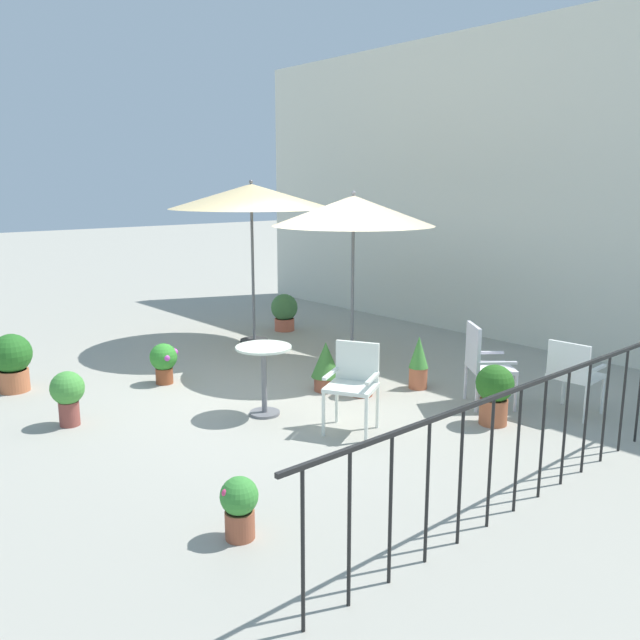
# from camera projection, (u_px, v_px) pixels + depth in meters

# --- Properties ---
(ground_plane) EXTENTS (60.00, 60.00, 0.00)m
(ground_plane) POSITION_uv_depth(u_px,v_px,m) (283.00, 388.00, 8.02)
(ground_plane) COLOR #A19E91
(villa_facade) EXTENTS (11.24, 0.30, 4.86)m
(villa_facade) POSITION_uv_depth(u_px,v_px,m) (497.00, 187.00, 10.29)
(villa_facade) COLOR silver
(villa_facade) RESTS_ON ground
(terrace_railing) EXTENTS (0.03, 5.62, 1.01)m
(terrace_railing) POSITION_uv_depth(u_px,v_px,m) (556.00, 413.00, 5.22)
(terrace_railing) COLOR black
(terrace_railing) RESTS_ON ground
(patio_umbrella_0) EXTENTS (2.17, 2.17, 2.39)m
(patio_umbrella_0) POSITION_uv_depth(u_px,v_px,m) (353.00, 212.00, 8.58)
(patio_umbrella_0) COLOR #2D2D2D
(patio_umbrella_0) RESTS_ON ground
(patio_umbrella_1) EXTENTS (2.49, 2.49, 2.54)m
(patio_umbrella_1) POSITION_uv_depth(u_px,v_px,m) (251.00, 197.00, 9.75)
(patio_umbrella_1) COLOR #2D2D2D
(patio_umbrella_1) RESTS_ON ground
(cafe_table_0) EXTENTS (0.60, 0.60, 0.77)m
(cafe_table_0) POSITION_uv_depth(u_px,v_px,m) (264.00, 368.00, 7.01)
(cafe_table_0) COLOR silver
(cafe_table_0) RESTS_ON ground
(patio_chair_0) EXTENTS (0.51, 0.50, 0.84)m
(patio_chair_0) POSITION_uv_depth(u_px,v_px,m) (573.00, 372.00, 6.99)
(patio_chair_0) COLOR white
(patio_chair_0) RESTS_ON ground
(patio_chair_1) EXTENTS (0.68, 0.67, 0.94)m
(patio_chair_1) POSITION_uv_depth(u_px,v_px,m) (483.00, 360.00, 7.31)
(patio_chair_1) COLOR silver
(patio_chair_1) RESTS_ON ground
(patio_chair_2) EXTENTS (0.63, 0.61, 0.90)m
(patio_chair_2) POSITION_uv_depth(u_px,v_px,m) (354.00, 379.00, 6.58)
(patio_chair_2) COLOR white
(patio_chair_2) RESTS_ON ground
(potted_plant_0) EXTENTS (0.40, 0.40, 0.64)m
(potted_plant_0) POSITION_uv_depth(u_px,v_px,m) (494.00, 391.00, 6.76)
(potted_plant_0) COLOR #AE5C3A
(potted_plant_0) RESTS_ON ground
(potted_plant_1) EXTENTS (0.35, 0.35, 0.58)m
(potted_plant_1) POSITION_uv_depth(u_px,v_px,m) (68.00, 393.00, 6.73)
(potted_plant_1) COLOR brown
(potted_plant_1) RESTS_ON ground
(potted_plant_2) EXTENTS (0.24, 0.24, 0.66)m
(potted_plant_2) POSITION_uv_depth(u_px,v_px,m) (419.00, 362.00, 7.96)
(potted_plant_2) COLOR #C46643
(potted_plant_2) RESTS_ON ground
(potted_plant_3) EXTENTS (0.35, 0.35, 0.52)m
(potted_plant_3) POSITION_uv_depth(u_px,v_px,m) (164.00, 360.00, 8.16)
(potted_plant_3) COLOR brown
(potted_plant_3) RESTS_ON ground
(potted_plant_4) EXTENTS (0.30, 0.30, 0.51)m
(potted_plant_4) POSITION_uv_depth(u_px,v_px,m) (362.00, 373.00, 7.70)
(potted_plant_4) COLOR brown
(potted_plant_4) RESTS_ON ground
(potted_plant_5) EXTENTS (0.46, 0.46, 0.63)m
(potted_plant_5) POSITION_uv_depth(u_px,v_px,m) (284.00, 311.00, 11.12)
(potted_plant_5) COLOR #C76148
(potted_plant_5) RESTS_ON ground
(potted_plant_6) EXTENTS (0.28, 0.28, 0.46)m
(potted_plant_6) POSITION_uv_depth(u_px,v_px,m) (239.00, 505.00, 4.58)
(potted_plant_6) COLOR #9F5339
(potted_plant_6) RESTS_ON ground
(potted_plant_7) EXTENTS (0.36, 0.36, 0.61)m
(potted_plant_7) POSITION_uv_depth(u_px,v_px,m) (326.00, 365.00, 7.88)
(potted_plant_7) COLOR #A2533D
(potted_plant_7) RESTS_ON ground
(potted_plant_8) EXTENTS (0.48, 0.48, 0.71)m
(potted_plant_8) POSITION_uv_depth(u_px,v_px,m) (12.00, 360.00, 7.84)
(potted_plant_8) COLOR #C06942
(potted_plant_8) RESTS_ON ground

